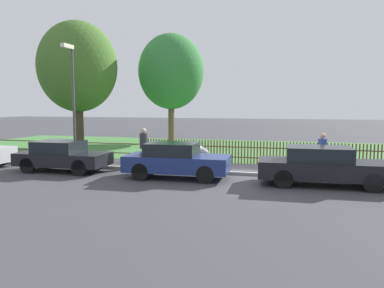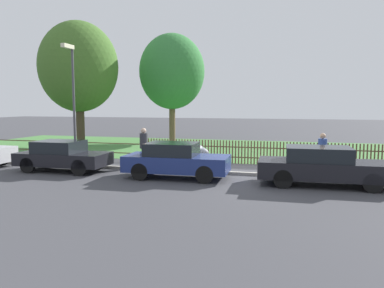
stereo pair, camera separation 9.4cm
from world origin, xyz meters
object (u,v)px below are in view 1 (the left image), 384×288
Objects in this scene: parked_car_black_saloon at (62,156)px; tree_behind_motorcycle at (171,72)px; parked_car_navy_estate at (176,160)px; street_lamp at (72,90)px; pedestrian_near_fence at (322,152)px; parked_car_red_compact at (323,166)px; pedestrian_by_lamp at (144,145)px; tree_nearest_kerb at (78,67)px; covered_motorcycle at (190,152)px.

tree_behind_motorcycle is at bearing 86.22° from parked_car_black_saloon.
street_lamp is at bearing 162.08° from parked_car_navy_estate.
pedestrian_near_fence is (5.48, 2.04, 0.26)m from parked_car_navy_estate.
parked_car_navy_estate is 0.88× the size of parked_car_red_compact.
pedestrian_near_fence is (10.60, 1.87, 0.29)m from parked_car_black_saloon.
pedestrian_by_lamp is (-7.54, 1.95, 0.30)m from parked_car_red_compact.
pedestrian_by_lamp is at bearing -43.37° from tree_nearest_kerb.
covered_motorcycle is at bearing 93.90° from parked_car_navy_estate.
covered_motorcycle is 0.24× the size of tree_nearest_kerb.
parked_car_navy_estate is 0.74× the size of street_lamp.
pedestrian_by_lamp is at bearing 74.73° from pedestrian_near_fence.
tree_nearest_kerb is at bearing 119.91° from street_lamp.
street_lamp is at bearing -94.49° from tree_behind_motorcycle.
parked_car_black_saloon is 0.85× the size of parked_car_red_compact.
parked_car_black_saloon is 3.50m from pedestrian_by_lamp.
covered_motorcycle is 0.25× the size of tree_behind_motorcycle.
tree_behind_motorcycle is at bearing 26.29° from pedestrian_near_fence.
parked_car_navy_estate is at bearing -71.19° from tree_behind_motorcycle.
tree_nearest_kerb is 11.53m from pedestrian_by_lamp.
tree_behind_motorcycle reaches higher than street_lamp.
parked_car_red_compact is 0.83× the size of street_lamp.
tree_behind_motorcycle reaches higher than covered_motorcycle.
pedestrian_near_fence reaches higher than parked_car_black_saloon.
pedestrian_near_fence is at bearing 85.31° from parked_car_red_compact.
parked_car_red_compact is at bearing -33.86° from covered_motorcycle.
parked_car_red_compact is 2.28× the size of covered_motorcycle.
covered_motorcycle is at bearing -67.40° from tree_behind_motorcycle.
tree_nearest_kerb is at bearing -144.19° from tree_behind_motorcycle.
tree_nearest_kerb reaches higher than pedestrian_by_lamp.
parked_car_navy_estate is 14.40m from tree_nearest_kerb.
parked_car_navy_estate is 14.71m from tree_behind_motorcycle.
parked_car_black_saloon is at bearing 176.06° from parked_car_navy_estate.
parked_car_red_compact is (10.49, -0.10, 0.03)m from parked_car_black_saloon.
street_lamp is (-3.27, -0.47, 2.47)m from pedestrian_by_lamp.
parked_car_navy_estate is 2.97m from pedestrian_by_lamp.
tree_nearest_kerb reaches higher than parked_car_navy_estate.
pedestrian_near_fence is at bearing -16.42° from covered_motorcycle.
parked_car_navy_estate is (5.12, -0.17, 0.03)m from parked_car_black_saloon.
parked_car_black_saloon is at bearing -92.64° from tree_behind_motorcycle.
parked_car_navy_estate is 6.29m from street_lamp.
parked_car_navy_estate is at bearing -152.31° from pedestrian_by_lamp.
parked_car_black_saloon is at bearing -152.75° from covered_motorcycle.
covered_motorcycle is (-0.33, 3.20, -0.11)m from parked_car_navy_estate.
street_lamp is at bearing 77.16° from pedestrian_near_fence.
tree_nearest_kerb reaches higher than parked_car_black_saloon.
tree_nearest_kerb is 4.75× the size of pedestrian_by_lamp.
tree_nearest_kerb is 1.05× the size of tree_behind_motorcycle.
pedestrian_by_lamp reaches higher than parked_car_black_saloon.
parked_car_navy_estate reaches higher than covered_motorcycle.
pedestrian_near_fence is 7.64m from pedestrian_by_lamp.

